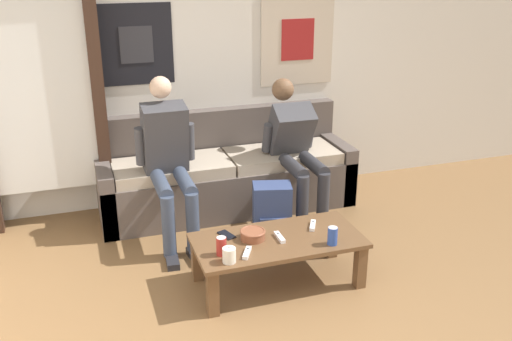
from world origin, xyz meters
The scene contains 15 objects.
wall_back centered at (0.00, 2.65, 1.28)m, with size 10.00×0.07×2.55m.
door_frame centered at (-1.31, 2.43, 1.20)m, with size 1.00×0.10×2.15m.
couch centered at (0.15, 2.31, 0.29)m, with size 2.21×0.68×0.84m.
coffee_table centered at (0.14, 0.98, 0.29)m, with size 1.14×0.55×0.34m.
person_seated_adult centered at (-0.41, 1.92, 0.67)m, with size 0.47×0.86×1.26m.
person_seated_teen centered at (0.67, 2.00, 0.63)m, with size 0.47×0.99×1.13m.
backpack centered at (0.33, 1.59, 0.22)m, with size 0.34×0.28×0.46m.
ceramic_bowl centered at (-0.02, 1.02, 0.38)m, with size 0.17×0.17×0.06m.
pillar_candle centered at (-0.25, 0.78, 0.39)m, with size 0.08×0.08×0.11m.
drink_can_blue centered at (0.46, 0.79, 0.41)m, with size 0.07×0.07×0.12m.
drink_can_red centered at (-0.27, 0.89, 0.41)m, with size 0.07×0.07×0.12m.
game_controller_near_left centered at (0.44, 1.06, 0.36)m, with size 0.10×0.14×0.03m.
game_controller_near_right centered at (0.15, 0.97, 0.36)m, with size 0.04×0.14×0.03m.
game_controller_far_center centered at (-0.12, 0.84, 0.36)m, with size 0.10×0.14×0.03m.
cell_phone centered at (-0.17, 1.13, 0.35)m, with size 0.11×0.15×0.01m.
Camera 1 is at (-1.07, -2.21, 2.16)m, focal length 40.00 mm.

